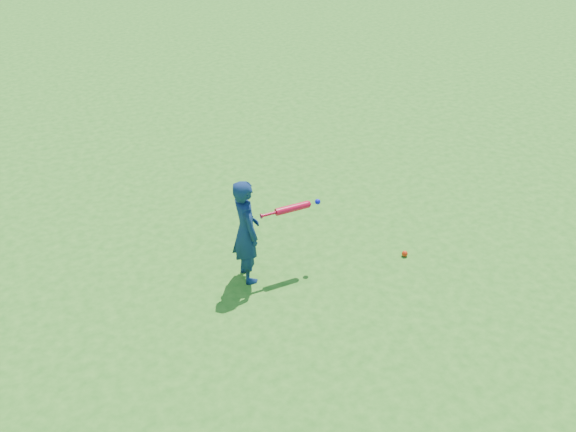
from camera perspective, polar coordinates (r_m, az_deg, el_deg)
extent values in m
plane|color=#2B6F1A|center=(6.64, -7.30, -9.47)|extent=(80.00, 80.00, 0.00)
imported|color=#10244C|center=(6.86, -3.76, -1.35)|extent=(0.30, 0.45, 1.22)
sphere|color=red|center=(7.62, 10.34, -3.30)|extent=(0.07, 0.07, 0.07)
cylinder|color=red|center=(6.79, -2.39, -0.01)|extent=(0.02, 0.06, 0.05)
cylinder|color=red|center=(6.82, -1.70, 0.17)|extent=(0.18, 0.04, 0.03)
cylinder|color=red|center=(6.91, 0.35, 0.69)|extent=(0.38, 0.11, 0.08)
sphere|color=red|center=(6.99, 1.74, 1.04)|extent=(0.08, 0.08, 0.08)
sphere|color=#0C0FD2|center=(7.04, 2.66, 1.28)|extent=(0.06, 0.06, 0.06)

